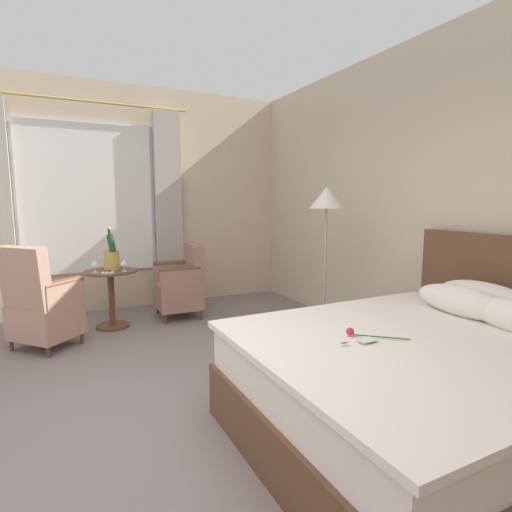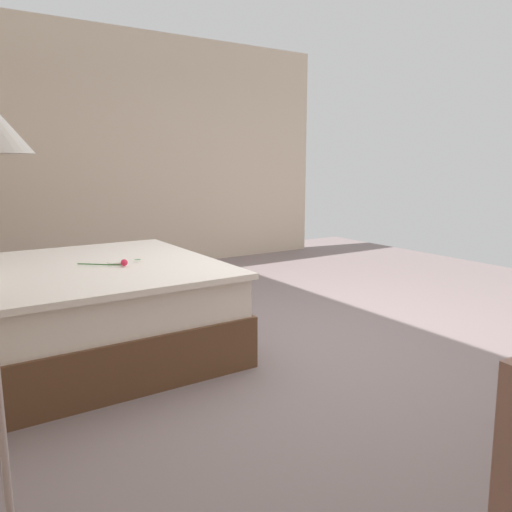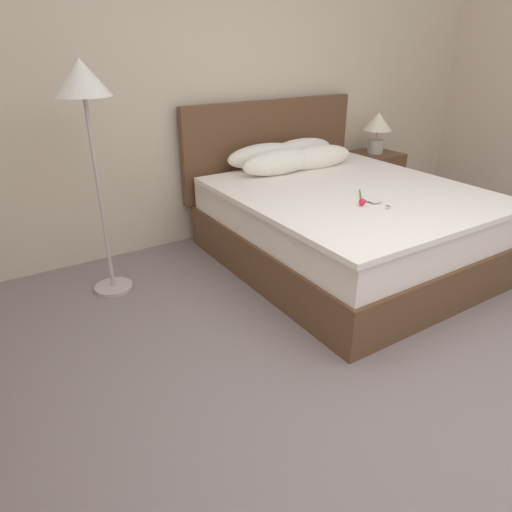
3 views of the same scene
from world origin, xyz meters
name	(u,v)px [view 1 (image 1 of 3)]	position (x,y,z in m)	size (l,w,h in m)	color
ground_plane	(145,447)	(0.00, 0.00, 0.00)	(8.22, 8.22, 0.00)	gray
wall_headboard_side	(466,198)	(0.00, 2.77, 1.50)	(6.84, 0.12, 2.99)	beige
wall_window_side	(88,200)	(-3.40, 0.00, 1.48)	(0.27, 5.53, 2.99)	beige
bed	(430,379)	(0.67, 1.63, 0.37)	(1.84, 2.18, 1.22)	brown
floor_lamp_brass	(326,211)	(-1.10, 2.12, 1.37)	(0.35, 0.35, 1.62)	#C0ACA9
side_table_round	(111,293)	(-2.52, 0.13, 0.41)	(0.60, 0.60, 0.67)	brown
champagne_bucket	(111,257)	(-2.58, 0.16, 0.82)	(0.19, 0.19, 0.50)	gold
wine_glass_near_bucket	(95,263)	(-2.46, -0.04, 0.78)	(0.08, 0.08, 0.15)	white
wine_glass_near_edge	(124,263)	(-2.40, 0.27, 0.77)	(0.08, 0.08, 0.13)	white
snack_plate	(108,272)	(-2.36, 0.09, 0.68)	(0.14, 0.14, 0.04)	white
armchair_by_window	(181,285)	(-2.58, 0.98, 0.41)	(0.61, 0.57, 0.93)	brown
armchair_facing_bed	(41,306)	(-2.11, -0.58, 0.44)	(0.76, 0.76, 1.05)	brown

